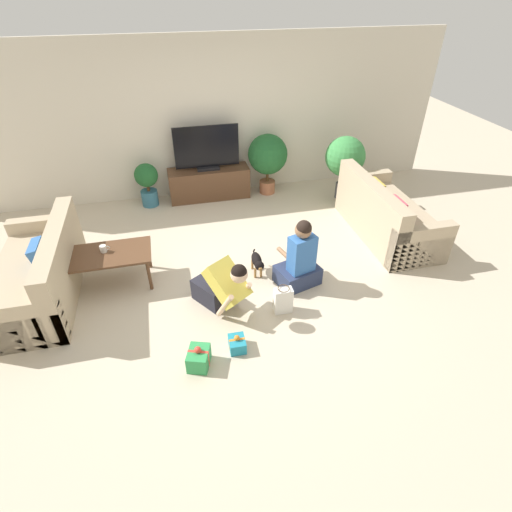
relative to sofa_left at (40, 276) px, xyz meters
The scene contains 17 objects.
ground_plane 2.43m from the sofa_left, ahead, with size 16.00×16.00×0.00m, color beige.
wall_back 3.58m from the sofa_left, 45.68° to the left, with size 8.40×0.06×2.60m.
sofa_left is the anchor object (origin of this frame).
sofa_right 4.82m from the sofa_left, ahead, with size 0.89×1.89×0.87m.
coffee_table 0.82m from the sofa_left, ahead, with size 1.07×0.59×0.47m.
tv_console 3.23m from the sofa_left, 42.49° to the left, with size 1.40×0.42×0.54m.
tv 3.28m from the sofa_left, 42.49° to the left, with size 1.09×0.20×0.75m.
potted_plant_back_left 2.52m from the sofa_left, 57.99° to the left, with size 0.39×0.39×0.75m.
potted_plant_back_right 4.06m from the sofa_left, 31.86° to the left, with size 0.69×0.69×1.08m.
potted_plant_corner_right 4.96m from the sofa_left, 19.31° to the left, with size 0.68×0.68×1.11m.
person_kneeling 2.26m from the sofa_left, 19.68° to the right, with size 0.69×0.82×0.79m.
person_sitting 3.20m from the sofa_left, ahead, with size 0.61×0.57×0.96m.
dog 2.69m from the sofa_left, ahead, with size 0.14×0.47×0.31m.
gift_box_a 2.34m from the sofa_left, 41.73° to the right, with size 0.28×0.32×0.26m.
gift_box_b 2.60m from the sofa_left, 33.40° to the right, with size 0.18×0.22×0.19m.
gift_bag_a 2.97m from the sofa_left, 19.19° to the right, with size 0.22×0.14×0.36m.
mug 0.81m from the sofa_left, ahead, with size 0.12×0.08×0.09m.
Camera 1 is at (-0.73, -4.16, 3.33)m, focal length 28.00 mm.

